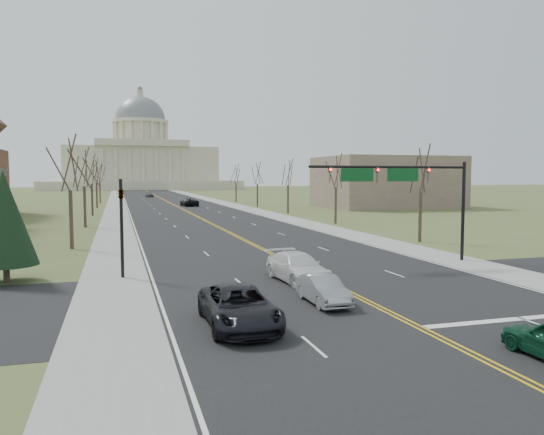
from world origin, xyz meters
TOP-DOWN VIEW (x-y plane):
  - ground at (0.00, 0.00)m, footprint 600.00×600.00m
  - road at (0.00, 110.00)m, footprint 20.00×380.00m
  - cross_road at (0.00, 6.00)m, footprint 120.00×14.00m
  - sidewalk_left at (-12.00, 110.00)m, footprint 4.00×380.00m
  - sidewalk_right at (12.00, 110.00)m, footprint 4.00×380.00m
  - center_line at (0.00, 110.00)m, footprint 0.42×380.00m
  - edge_line_left at (-9.80, 110.00)m, footprint 0.15×380.00m
  - edge_line_right at (9.80, 110.00)m, footprint 0.15×380.00m
  - stop_bar at (5.00, -1.00)m, footprint 9.50×0.50m
  - capitol at (0.00, 249.91)m, footprint 90.00×60.00m
  - signal_mast at (7.45, 13.50)m, footprint 12.12×0.44m
  - signal_left at (-11.50, 13.50)m, footprint 0.32×0.36m
  - tree_r_0 at (15.50, 24.00)m, footprint 3.74×3.74m
  - tree_l_0 at (-15.50, 28.00)m, footprint 3.96×3.96m
  - tree_r_1 at (15.50, 44.00)m, footprint 3.74×3.74m
  - tree_l_1 at (-15.50, 48.00)m, footprint 3.96×3.96m
  - tree_r_2 at (15.50, 64.00)m, footprint 3.74×3.74m
  - tree_l_2 at (-15.50, 68.00)m, footprint 3.96×3.96m
  - tree_r_3 at (15.50, 84.00)m, footprint 3.74×3.74m
  - tree_l_3 at (-15.50, 88.00)m, footprint 3.96×3.96m
  - tree_r_4 at (15.50, 104.00)m, footprint 3.74×3.74m
  - tree_l_4 at (-15.50, 108.00)m, footprint 3.96×3.96m
  - conifer_l at (-18.00, 14.00)m, footprint 3.64×3.64m
  - bldg_right_mass at (40.00, 76.00)m, footprint 25.00×20.00m
  - car_sb_inner_lead at (-2.26, 3.96)m, footprint 1.47×4.15m
  - car_sb_outer_lead at (-7.02, 1.26)m, footprint 2.76×5.91m
  - car_sb_inner_second at (-1.65, 9.46)m, footprint 2.89×5.91m
  - car_far_nb at (2.50, 89.87)m, footprint 3.53×6.33m
  - car_far_sb at (-2.62, 140.28)m, footprint 2.41×4.86m

SIDE VIEW (x-z plane):
  - ground at x=0.00m, z-range 0.00..0.00m
  - road at x=0.00m, z-range 0.00..0.01m
  - cross_road at x=0.00m, z-range 0.00..0.01m
  - sidewalk_left at x=-12.00m, z-range 0.00..0.03m
  - sidewalk_right at x=12.00m, z-range 0.00..0.03m
  - center_line at x=0.00m, z-range 0.01..0.02m
  - edge_line_left at x=-9.80m, z-range 0.01..0.02m
  - edge_line_right at x=9.80m, z-range 0.01..0.02m
  - stop_bar at x=5.00m, z-range 0.01..0.02m
  - car_sb_inner_lead at x=-2.26m, z-range 0.01..1.38m
  - car_far_sb at x=-2.62m, z-range 0.01..1.60m
  - car_sb_outer_lead at x=-7.02m, z-range 0.01..1.65m
  - car_sb_inner_second at x=-1.65m, z-range 0.01..1.67m
  - car_far_nb at x=2.50m, z-range 0.01..1.68m
  - signal_left at x=-11.50m, z-range 0.71..6.71m
  - conifer_l at x=-18.00m, z-range 0.49..6.99m
  - bldg_right_mass at x=40.00m, z-range 0.00..10.00m
  - signal_mast at x=7.45m, z-range 2.16..9.36m
  - tree_r_0 at x=15.50m, z-range 2.30..10.80m
  - tree_r_1 at x=15.50m, z-range 2.30..10.80m
  - tree_r_2 at x=15.50m, z-range 2.30..10.80m
  - tree_r_3 at x=15.50m, z-range 2.30..10.80m
  - tree_r_4 at x=15.50m, z-range 2.30..10.80m
  - tree_l_0 at x=-15.50m, z-range 2.44..11.44m
  - tree_l_1 at x=-15.50m, z-range 2.44..11.44m
  - tree_l_2 at x=-15.50m, z-range 2.44..11.44m
  - tree_l_3 at x=-15.50m, z-range 2.44..11.44m
  - tree_l_4 at x=-15.50m, z-range 2.44..11.44m
  - capitol at x=0.00m, z-range -10.80..39.20m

